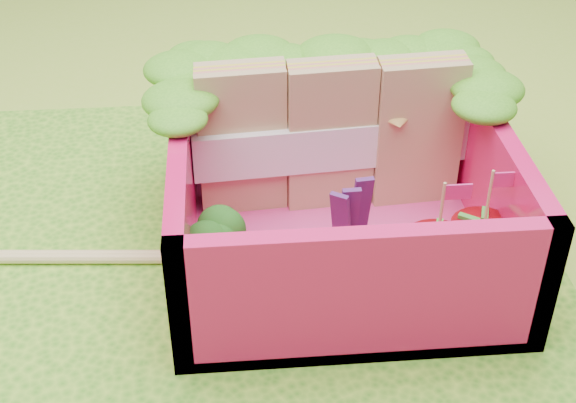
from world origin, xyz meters
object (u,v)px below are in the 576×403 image
(sandwich_stack, at_px, (332,136))
(strawberry_left, at_px, (435,262))
(bento_box, at_px, (340,194))
(broccoli, at_px, (216,251))
(strawberry_right, at_px, (480,250))

(sandwich_stack, distance_m, strawberry_left, 0.73)
(bento_box, bearing_deg, strawberry_left, -46.47)
(bento_box, bearing_deg, broccoli, -151.68)
(broccoli, relative_size, strawberry_left, 0.72)
(broccoli, height_order, strawberry_left, strawberry_left)
(bento_box, xyz_separation_m, broccoli, (-0.49, -0.27, -0.05))
(bento_box, relative_size, sandwich_stack, 1.11)
(sandwich_stack, height_order, strawberry_left, sandwich_stack)
(bento_box, xyz_separation_m, strawberry_right, (0.50, -0.28, -0.10))
(strawberry_right, bearing_deg, sandwich_stack, 130.45)
(sandwich_stack, relative_size, strawberry_left, 2.46)
(sandwich_stack, height_order, strawberry_right, sandwich_stack)
(bento_box, bearing_deg, sandwich_stack, 89.05)
(broccoli, bearing_deg, strawberry_left, -4.55)
(strawberry_left, bearing_deg, strawberry_right, 15.48)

